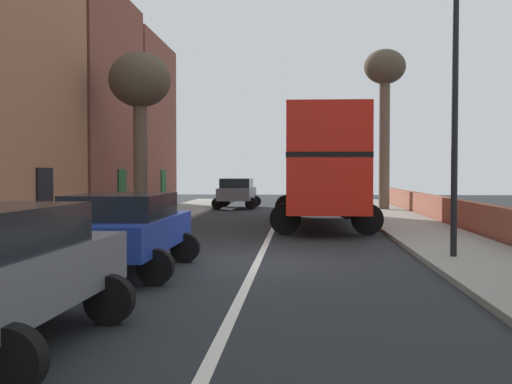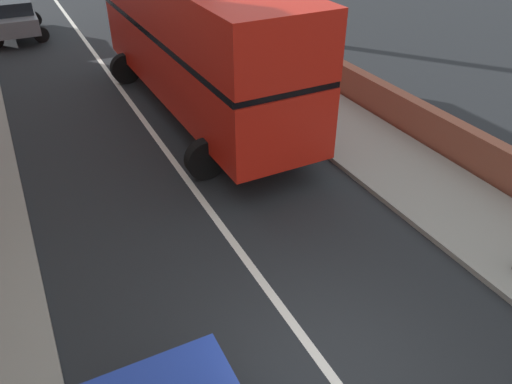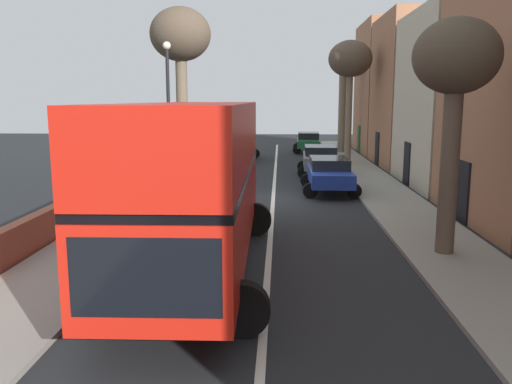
{
  "view_description": "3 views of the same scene",
  "coord_description": "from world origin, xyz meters",
  "px_view_note": "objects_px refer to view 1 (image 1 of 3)",
  "views": [
    {
      "loc": [
        0.92,
        -13.86,
        1.96
      ],
      "look_at": [
        -0.35,
        4.55,
        1.39
      ],
      "focal_mm": 44.37,
      "sensor_mm": 36.0,
      "label": 1
    },
    {
      "loc": [
        -3.16,
        -3.81,
        6.48
      ],
      "look_at": [
        0.43,
        3.29,
        1.2
      ],
      "focal_mm": 35.34,
      "sensor_mm": 36.0,
      "label": 2
    },
    {
      "loc": [
        -0.28,
        21.77,
        4.14
      ],
      "look_at": [
        0.55,
        3.73,
        0.95
      ],
      "focal_mm": 36.81,
      "sensor_mm": 36.0,
      "label": 3
    }
  ],
  "objects_px": {
    "street_tree_left_2": "(140,88)",
    "lamppost_right": "(455,88)",
    "double_decker_bus": "(321,162)",
    "parked_car_blue_left_4": "(125,227)",
    "street_tree_right_1": "(385,82)",
    "parked_car_grey_left_2": "(237,191)"
  },
  "relations": [
    {
      "from": "double_decker_bus",
      "to": "street_tree_left_2",
      "type": "relative_size",
      "value": 1.71
    },
    {
      "from": "parked_car_grey_left_2",
      "to": "parked_car_blue_left_4",
      "type": "height_order",
      "value": "parked_car_grey_left_2"
    },
    {
      "from": "street_tree_left_2",
      "to": "double_decker_bus",
      "type": "bearing_deg",
      "value": 13.62
    },
    {
      "from": "parked_car_grey_left_2",
      "to": "street_tree_left_2",
      "type": "height_order",
      "value": "street_tree_left_2"
    },
    {
      "from": "parked_car_blue_left_4",
      "to": "lamppost_right",
      "type": "distance_m",
      "value": 7.66
    },
    {
      "from": "double_decker_bus",
      "to": "parked_car_blue_left_4",
      "type": "bearing_deg",
      "value": -110.37
    },
    {
      "from": "double_decker_bus",
      "to": "parked_car_blue_left_4",
      "type": "relative_size",
      "value": 2.27
    },
    {
      "from": "street_tree_right_1",
      "to": "street_tree_left_2",
      "type": "bearing_deg",
      "value": -133.64
    },
    {
      "from": "double_decker_bus",
      "to": "street_tree_left_2",
      "type": "xyz_separation_m",
      "value": [
        -6.37,
        -1.54,
        2.57
      ]
    },
    {
      "from": "double_decker_bus",
      "to": "street_tree_right_1",
      "type": "bearing_deg",
      "value": 68.44
    },
    {
      "from": "street_tree_right_1",
      "to": "street_tree_left_2",
      "type": "relative_size",
      "value": 1.33
    },
    {
      "from": "parked_car_grey_left_2",
      "to": "street_tree_left_2",
      "type": "distance_m",
      "value": 13.32
    },
    {
      "from": "street_tree_left_2",
      "to": "lamppost_right",
      "type": "distance_m",
      "value": 11.93
    },
    {
      "from": "double_decker_bus",
      "to": "street_tree_left_2",
      "type": "distance_m",
      "value": 7.04
    },
    {
      "from": "parked_car_blue_left_4",
      "to": "street_tree_left_2",
      "type": "height_order",
      "value": "street_tree_left_2"
    },
    {
      "from": "lamppost_right",
      "to": "street_tree_left_2",
      "type": "bearing_deg",
      "value": 139.05
    },
    {
      "from": "street_tree_right_1",
      "to": "parked_car_grey_left_2",
      "type": "bearing_deg",
      "value": 163.97
    },
    {
      "from": "street_tree_right_1",
      "to": "double_decker_bus",
      "type": "bearing_deg",
      "value": -111.56
    },
    {
      "from": "double_decker_bus",
      "to": "parked_car_blue_left_4",
      "type": "height_order",
      "value": "double_decker_bus"
    },
    {
      "from": "parked_car_grey_left_2",
      "to": "lamppost_right",
      "type": "distance_m",
      "value": 21.61
    },
    {
      "from": "double_decker_bus",
      "to": "lamppost_right",
      "type": "height_order",
      "value": "lamppost_right"
    },
    {
      "from": "street_tree_left_2",
      "to": "lamppost_right",
      "type": "xyz_separation_m",
      "value": [
        8.98,
        -7.79,
        -1.11
      ]
    }
  ]
}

